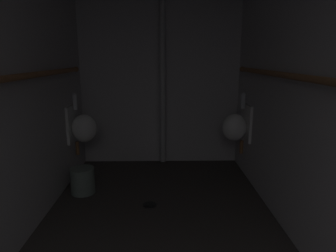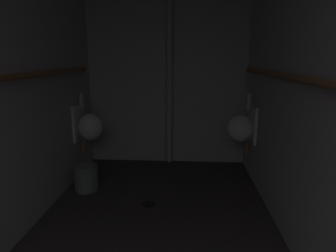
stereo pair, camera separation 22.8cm
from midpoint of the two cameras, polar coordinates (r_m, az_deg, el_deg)
wall_right at (r=2.15m, az=30.05°, el=5.62°), size 0.06×4.46×2.49m
wall_back at (r=4.12m, az=1.47°, el=9.98°), size 2.27×0.06×2.49m
urinal_left_mid at (r=3.75m, az=-13.22°, el=0.00°), size 0.32×0.30×0.76m
urinal_right_mid at (r=3.70m, az=15.58°, el=-0.32°), size 0.32×0.30×0.76m
supply_pipe_right at (r=2.11m, az=27.99°, el=7.66°), size 0.06×3.66×0.06m
standpipe_back_wall at (r=4.01m, az=1.93°, el=9.90°), size 0.08×0.08×2.44m
floor_drain at (r=3.13m, az=-1.48°, el=-14.64°), size 0.14×0.14×0.01m
waste_bin at (r=3.48m, az=-13.50°, el=-9.63°), size 0.26×0.26×0.28m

